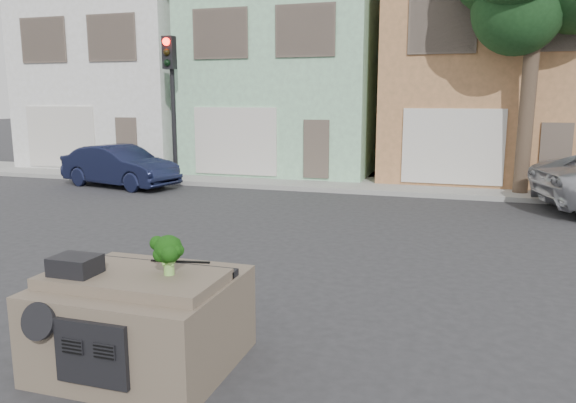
% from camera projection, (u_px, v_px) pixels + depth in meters
% --- Properties ---
extents(ground_plane, '(120.00, 120.00, 0.00)m').
position_uv_depth(ground_plane, '(244.00, 283.00, 9.20)').
color(ground_plane, '#303033').
rests_on(ground_plane, ground).
extents(sidewalk, '(40.00, 3.00, 0.15)m').
position_uv_depth(sidewalk, '(360.00, 185.00, 19.03)').
color(sidewalk, gray).
rests_on(sidewalk, ground).
extents(townhouse_white, '(7.20, 8.20, 7.55)m').
position_uv_depth(townhouse_white, '(137.00, 80.00, 25.37)').
color(townhouse_white, white).
rests_on(townhouse_white, ground).
extents(townhouse_mint, '(7.20, 8.20, 7.55)m').
position_uv_depth(townhouse_mint, '(296.00, 78.00, 23.14)').
color(townhouse_mint, '#99D2A7').
rests_on(townhouse_mint, ground).
extents(townhouse_tan, '(7.20, 8.20, 7.55)m').
position_uv_depth(townhouse_tan, '(488.00, 76.00, 20.92)').
color(townhouse_tan, '#B47C4E').
rests_on(townhouse_tan, ground).
extents(navy_sedan, '(4.50, 2.41, 1.41)m').
position_uv_depth(navy_sedan, '(121.00, 187.00, 19.12)').
color(navy_sedan, '#161B37').
rests_on(navy_sedan, ground).
extents(traffic_signal, '(0.40, 0.40, 5.10)m').
position_uv_depth(traffic_signal, '(172.00, 110.00, 19.57)').
color(traffic_signal, black).
rests_on(traffic_signal, ground).
extents(tree_near, '(4.40, 4.00, 8.50)m').
position_uv_depth(tree_near, '(531.00, 53.00, 16.13)').
color(tree_near, '#173818').
rests_on(tree_near, ground).
extents(car_dashboard, '(2.00, 1.80, 1.12)m').
position_uv_depth(car_dashboard, '(143.00, 318.00, 6.29)').
color(car_dashboard, brown).
rests_on(car_dashboard, ground).
extents(instrument_hump, '(0.48, 0.38, 0.20)m').
position_uv_depth(instrument_hump, '(75.00, 265.00, 6.01)').
color(instrument_hump, black).
rests_on(instrument_hump, car_dashboard).
extents(wiper_arm, '(0.69, 0.15, 0.02)m').
position_uv_depth(wiper_arm, '(180.00, 261.00, 6.46)').
color(wiper_arm, black).
rests_on(wiper_arm, car_dashboard).
extents(broccoli, '(0.49, 0.49, 0.44)m').
position_uv_depth(broccoli, '(169.00, 255.00, 5.97)').
color(broccoli, '#0F3409').
rests_on(broccoli, car_dashboard).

